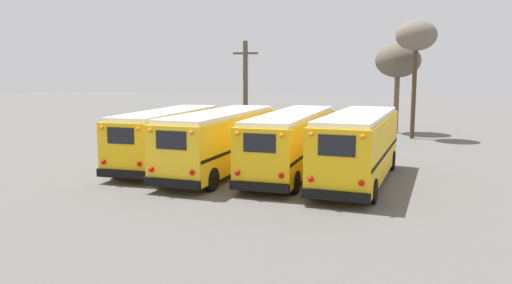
% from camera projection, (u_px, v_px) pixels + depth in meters
% --- Properties ---
extents(ground_plane, '(160.00, 160.00, 0.00)m').
position_uv_depth(ground_plane, '(254.00, 174.00, 24.44)').
color(ground_plane, '#5B5956').
extents(school_bus_0, '(2.94, 9.61, 2.96)m').
position_uv_depth(school_bus_0, '(168.00, 136.00, 26.39)').
color(school_bus_0, yellow).
rests_on(school_bus_0, ground).
extents(school_bus_1, '(2.69, 10.08, 3.05)m').
position_uv_depth(school_bus_1, '(221.00, 140.00, 24.61)').
color(school_bus_1, yellow).
rests_on(school_bus_1, ground).
extents(school_bus_2, '(2.70, 10.98, 3.00)m').
position_uv_depth(school_bus_2, '(292.00, 140.00, 24.57)').
color(school_bus_2, yellow).
rests_on(school_bus_2, ground).
extents(school_bus_3, '(2.88, 9.84, 3.15)m').
position_uv_depth(school_bus_3, '(358.00, 145.00, 22.50)').
color(school_bus_3, yellow).
rests_on(school_bus_3, ground).
extents(utility_pole, '(1.80, 0.33, 7.09)m').
position_uv_depth(utility_pole, '(245.00, 91.00, 34.82)').
color(utility_pole, brown).
rests_on(utility_pole, ground).
extents(bare_tree_0, '(2.95, 2.95, 8.71)m').
position_uv_depth(bare_tree_0, '(416.00, 38.00, 36.45)').
color(bare_tree_0, '#473323').
rests_on(bare_tree_0, ground).
extents(bare_tree_1, '(3.61, 3.61, 7.21)m').
position_uv_depth(bare_tree_1, '(398.00, 61.00, 40.17)').
color(bare_tree_1, brown).
rests_on(bare_tree_1, ground).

